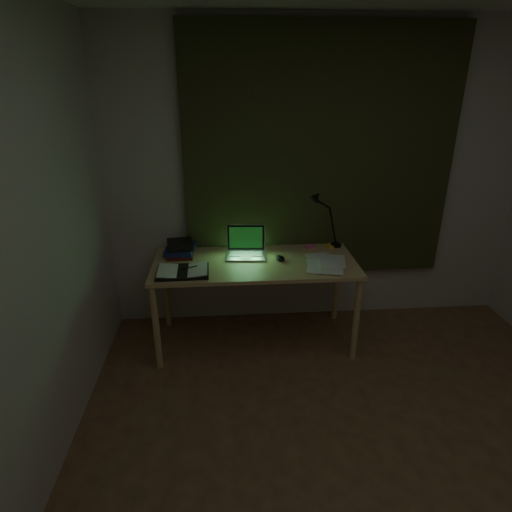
{
  "coord_description": "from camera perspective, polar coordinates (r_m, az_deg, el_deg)",
  "views": [
    {
      "loc": [
        -0.78,
        -1.48,
        2.05
      ],
      "look_at": [
        -0.56,
        1.45,
        0.82
      ],
      "focal_mm": 30.0,
      "sensor_mm": 36.0,
      "label": 1
    }
  ],
  "objects": [
    {
      "name": "floor",
      "position": [
        2.64,
        16.81,
        -29.41
      ],
      "size": [
        3.5,
        4.0,
        0.0
      ],
      "primitive_type": "cube",
      "color": "brown",
      "rests_on": "ground"
    },
    {
      "name": "wall_back",
      "position": [
        3.65,
        8.2,
        9.82
      ],
      "size": [
        3.5,
        0.0,
        2.5
      ],
      "primitive_type": "cube",
      "color": "beige",
      "rests_on": "ground"
    },
    {
      "name": "curtain",
      "position": [
        3.58,
        8.52,
        12.79
      ],
      "size": [
        2.2,
        0.06,
        2.0
      ],
      "primitive_type": "cube",
      "color": "#30341A",
      "rests_on": "wall_back"
    },
    {
      "name": "desk",
      "position": [
        3.5,
        -0.15,
        -6.2
      ],
      "size": [
        1.58,
        0.69,
        0.72
      ],
      "primitive_type": null,
      "color": "tan",
      "rests_on": "floor"
    },
    {
      "name": "laptop",
      "position": [
        3.39,
        -1.38,
        1.68
      ],
      "size": [
        0.34,
        0.37,
        0.23
      ],
      "primitive_type": null,
      "rotation": [
        0.0,
        0.0,
        -0.07
      ],
      "color": "silver",
      "rests_on": "desk"
    },
    {
      "name": "open_textbook",
      "position": [
        3.18,
        -9.74,
        -2.01
      ],
      "size": [
        0.38,
        0.28,
        0.03
      ],
      "primitive_type": null,
      "rotation": [
        0.0,
        0.0,
        0.03
      ],
      "color": "white",
      "rests_on": "desk"
    },
    {
      "name": "book_stack",
      "position": [
        3.51,
        -9.93,
        1.02
      ],
      "size": [
        0.23,
        0.27,
        0.11
      ],
      "primitive_type": null,
      "rotation": [
        0.0,
        0.0,
        0.02
      ],
      "color": "white",
      "rests_on": "desk"
    },
    {
      "name": "loose_papers",
      "position": [
        3.32,
        8.82,
        -0.99
      ],
      "size": [
        0.37,
        0.39,
        0.02
      ],
      "primitive_type": null,
      "rotation": [
        0.0,
        0.0,
        0.22
      ],
      "color": "silver",
      "rests_on": "desk"
    },
    {
      "name": "mouse",
      "position": [
        3.36,
        3.25,
        -0.29
      ],
      "size": [
        0.09,
        0.11,
        0.04
      ],
      "primitive_type": "ellipsoid",
      "rotation": [
        0.0,
        0.0,
        0.27
      ],
      "color": "black",
      "rests_on": "desk"
    },
    {
      "name": "sticky_yellow",
      "position": [
        3.69,
        9.89,
        1.37
      ],
      "size": [
        0.1,
        0.1,
        0.02
      ],
      "primitive_type": "cube",
      "rotation": [
        0.0,
        0.0,
        0.38
      ],
      "color": "yellow",
      "rests_on": "desk"
    },
    {
      "name": "sticky_pink",
      "position": [
        3.64,
        7.18,
        1.27
      ],
      "size": [
        0.1,
        0.1,
        0.02
      ],
      "primitive_type": "cube",
      "rotation": [
        0.0,
        0.0,
        0.31
      ],
      "color": "pink",
      "rests_on": "desk"
    },
    {
      "name": "desk_lamp",
      "position": [
        3.62,
        10.86,
        4.9
      ],
      "size": [
        0.36,
        0.3,
        0.49
      ],
      "primitive_type": null,
      "rotation": [
        0.0,
        0.0,
        0.15
      ],
      "color": "black",
      "rests_on": "desk"
    }
  ]
}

